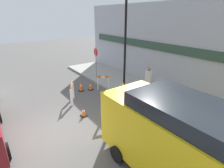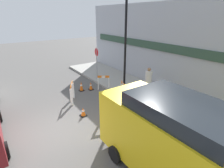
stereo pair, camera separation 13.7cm
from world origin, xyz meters
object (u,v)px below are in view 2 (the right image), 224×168
Objects in this scene: streetlamp_post at (126,26)px; person_pedestrian at (148,82)px; work_van at (178,141)px; person_worker at (146,99)px; stop_sign at (97,58)px.

streetlamp_post is 3.36m from person_pedestrian.
person_pedestrian is 5.52m from work_van.
person_worker is 3.73m from work_van.
work_van is (9.21, -2.86, -0.22)m from stop_sign.
stop_sign is at bearing -24.79° from person_pedestrian.
stop_sign is 1.30× the size of person_worker.
work_van is (3.11, -1.99, 0.51)m from person_worker.
person_pedestrian is (1.31, 0.70, -3.01)m from streetlamp_post.
stop_sign is 0.44× the size of work_van.
person_worker is 1.88m from person_pedestrian.
person_worker is at bearing 147.33° from work_van.
work_van is at bearing -25.59° from streetlamp_post.
person_pedestrian is (-1.23, 1.41, 0.18)m from person_worker.
stop_sign reaches higher than person_worker.
stop_sign reaches higher than person_pedestrian.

